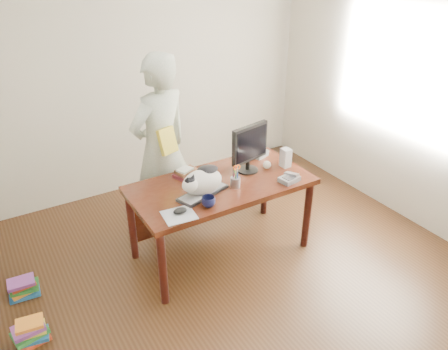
% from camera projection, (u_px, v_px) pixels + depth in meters
% --- Properties ---
extents(room, '(4.50, 4.50, 4.50)m').
position_uv_depth(room, '(264.00, 145.00, 3.10)').
color(room, black).
rests_on(room, ground).
extents(desk, '(1.60, 0.80, 0.75)m').
position_uv_depth(desk, '(217.00, 193.00, 3.97)').
color(desk, black).
rests_on(desk, ground).
extents(keyboard, '(0.49, 0.31, 0.03)m').
position_uv_depth(keyboard, '(203.00, 193.00, 3.66)').
color(keyboard, black).
rests_on(keyboard, desk).
extents(cat, '(0.44, 0.32, 0.26)m').
position_uv_depth(cat, '(201.00, 181.00, 3.59)').
color(cat, silver).
rests_on(cat, keyboard).
extents(monitor, '(0.40, 0.23, 0.45)m').
position_uv_depth(monitor, '(250.00, 146.00, 3.91)').
color(monitor, black).
rests_on(monitor, desk).
extents(pen_cup, '(0.09, 0.09, 0.21)m').
position_uv_depth(pen_cup, '(235.00, 181.00, 3.75)').
color(pen_cup, '#949399').
rests_on(pen_cup, desk).
extents(mousepad, '(0.27, 0.25, 0.01)m').
position_uv_depth(mousepad, '(179.00, 215.00, 3.38)').
color(mousepad, '#B3B7C0').
rests_on(mousepad, desk).
extents(mouse, '(0.12, 0.08, 0.04)m').
position_uv_depth(mouse, '(180.00, 211.00, 3.40)').
color(mouse, black).
rests_on(mouse, mousepad).
extents(coffee_mug, '(0.16, 0.16, 0.09)m').
position_uv_depth(coffee_mug, '(209.00, 202.00, 3.48)').
color(coffee_mug, black).
rests_on(coffee_mug, desk).
extents(phone, '(0.19, 0.17, 0.08)m').
position_uv_depth(phone, '(290.00, 178.00, 3.86)').
color(phone, slate).
rests_on(phone, desk).
extents(speaker, '(0.08, 0.09, 0.18)m').
position_uv_depth(speaker, '(286.00, 158.00, 4.08)').
color(speaker, '#ABABAE').
rests_on(speaker, desk).
extents(baseball, '(0.08, 0.08, 0.08)m').
position_uv_depth(baseball, '(267.00, 165.00, 4.06)').
color(baseball, silver).
rests_on(baseball, desk).
extents(book_stack, '(0.24, 0.21, 0.08)m').
position_uv_depth(book_stack, '(186.00, 173.00, 3.93)').
color(book_stack, '#481318').
rests_on(book_stack, desk).
extents(calculator, '(0.22, 0.25, 0.06)m').
position_uv_depth(calculator, '(256.00, 152.00, 4.32)').
color(calculator, slate).
rests_on(calculator, desk).
extents(person, '(0.76, 0.62, 1.81)m').
position_uv_depth(person, '(161.00, 149.00, 4.10)').
color(person, silver).
rests_on(person, ground).
extents(held_book, '(0.19, 0.15, 0.24)m').
position_uv_depth(held_book, '(167.00, 141.00, 3.90)').
color(held_book, gold).
rests_on(held_book, person).
extents(book_pile_a, '(0.27, 0.22, 0.18)m').
position_uv_depth(book_pile_a, '(31.00, 332.00, 3.21)').
color(book_pile_a, '#AF3119').
rests_on(book_pile_a, ground).
extents(book_pile_b, '(0.26, 0.20, 0.15)m').
position_uv_depth(book_pile_b, '(23.00, 288.00, 3.65)').
color(book_pile_b, '#19579B').
rests_on(book_pile_b, ground).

